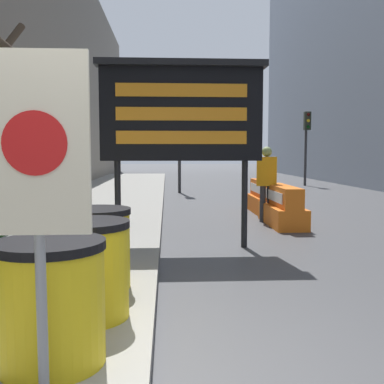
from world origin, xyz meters
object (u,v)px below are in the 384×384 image
at_px(traffic_cone_near, 271,191).
at_px(pedestrian_worker, 266,178).
at_px(barrel_drum_back, 96,248).
at_px(warning_sign, 37,168).
at_px(traffic_light_far_side, 307,132).
at_px(barrel_drum_foreground, 51,302).
at_px(message_board, 182,113).
at_px(jersey_barrier_orange_far, 262,198).
at_px(traffic_light_near_curb, 179,119).
at_px(jersey_barrier_orange_near, 282,208).
at_px(barrel_drum_middle, 87,269).

relative_size(traffic_cone_near, pedestrian_worker, 0.35).
distance_m(barrel_drum_back, traffic_cone_near, 10.85).
height_order(warning_sign, traffic_light_far_side, traffic_light_far_side).
bearing_deg(barrel_drum_foreground, warning_sign, -81.90).
bearing_deg(message_board, barrel_drum_back, -111.11).
bearing_deg(jersey_barrier_orange_far, pedestrian_worker, -98.66).
distance_m(traffic_light_near_curb, pedestrian_worker, 7.79).
height_order(barrel_drum_foreground, pedestrian_worker, pedestrian_worker).
height_order(jersey_barrier_orange_near, jersey_barrier_orange_far, jersey_barrier_orange_near).
relative_size(barrel_drum_foreground, warning_sign, 0.43).
distance_m(warning_sign, traffic_cone_near, 12.94).
bearing_deg(traffic_cone_near, barrel_drum_back, -112.80).
bearing_deg(message_board, jersey_barrier_orange_far, 62.58).
bearing_deg(jersey_barrier_orange_far, barrel_drum_middle, -112.28).
xyz_separation_m(jersey_barrier_orange_near, jersey_barrier_orange_far, (0.00, 2.08, -0.00)).
relative_size(barrel_drum_back, traffic_cone_near, 1.41).
relative_size(traffic_light_near_curb, pedestrian_worker, 2.31).
bearing_deg(jersey_barrier_orange_near, traffic_light_near_curb, 104.24).
bearing_deg(warning_sign, traffic_cone_near, 71.15).
bearing_deg(pedestrian_worker, jersey_barrier_orange_far, -87.36).
relative_size(warning_sign, traffic_light_near_curb, 0.51).
distance_m(barrel_drum_foreground, traffic_cone_near, 12.45).
relative_size(traffic_light_far_side, pedestrian_worker, 2.04).
height_order(traffic_light_near_curb, pedestrian_worker, traffic_light_near_curb).
height_order(barrel_drum_foreground, jersey_barrier_orange_far, barrel_drum_foreground).
height_order(barrel_drum_middle, traffic_cone_near, barrel_drum_middle).
xyz_separation_m(barrel_drum_middle, warning_sign, (-0.02, -1.34, 0.91)).
xyz_separation_m(barrel_drum_foreground, barrel_drum_middle, (0.09, 0.85, 0.00)).
distance_m(barrel_drum_back, traffic_light_far_side, 17.73).
xyz_separation_m(barrel_drum_middle, jersey_barrier_orange_near, (3.16, 5.64, -0.18)).
bearing_deg(message_board, warning_sign, -101.26).
bearing_deg(barrel_drum_back, barrel_drum_foreground, -91.03).
xyz_separation_m(traffic_light_near_curb, pedestrian_worker, (1.74, -7.37, -1.83)).
height_order(barrel_drum_back, jersey_barrier_orange_near, barrel_drum_back).
relative_size(jersey_barrier_orange_near, pedestrian_worker, 1.15).
bearing_deg(traffic_light_far_side, barrel_drum_back, -114.37).
xyz_separation_m(barrel_drum_foreground, traffic_light_near_curb, (1.27, 14.31, 2.26)).
distance_m(message_board, traffic_light_near_curb, 10.08).
xyz_separation_m(barrel_drum_back, traffic_light_far_side, (7.27, 16.05, 1.95)).
bearing_deg(barrel_drum_middle, pedestrian_worker, 64.43).
distance_m(jersey_barrier_orange_near, traffic_cone_near, 5.31).
relative_size(barrel_drum_foreground, traffic_light_near_curb, 0.22).
bearing_deg(pedestrian_worker, barrel_drum_back, 71.71).
relative_size(barrel_drum_foreground, barrel_drum_back, 1.00).
bearing_deg(traffic_light_near_curb, barrel_drum_back, -95.60).
distance_m(barrel_drum_middle, message_board, 3.89).
relative_size(barrel_drum_middle, barrel_drum_back, 1.00).
xyz_separation_m(barrel_drum_middle, traffic_light_near_curb, (1.18, 13.46, 2.26)).
bearing_deg(traffic_cone_near, jersey_barrier_orange_near, -100.66).
relative_size(message_board, traffic_light_far_side, 0.87).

